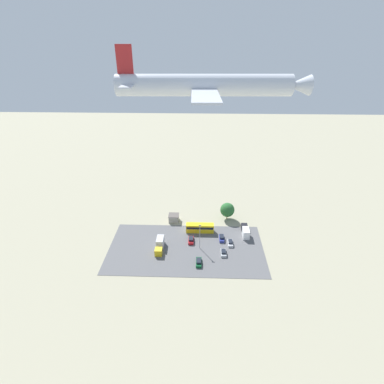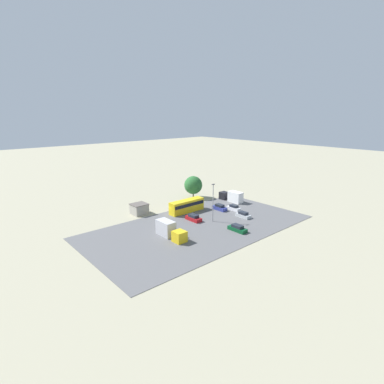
{
  "view_description": "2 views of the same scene",
  "coord_description": "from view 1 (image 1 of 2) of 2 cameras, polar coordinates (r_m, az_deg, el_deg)",
  "views": [
    {
      "loc": [
        -4.87,
        96.67,
        66.57
      ],
      "look_at": [
        -2.58,
        26.85,
        30.39
      ],
      "focal_mm": 28.0,
      "sensor_mm": 36.0,
      "label": 1
    },
    {
      "loc": [
        46.1,
        61.42,
        26.46
      ],
      "look_at": [
        -0.46,
        8.51,
        7.92
      ],
      "focal_mm": 28.0,
      "sensor_mm": 36.0,
      "label": 2
    }
  ],
  "objects": [
    {
      "name": "bus",
      "position": [
        115.14,
        1.52,
        -6.8
      ],
      "size": [
        10.53,
        2.62,
        3.39
      ],
      "rotation": [
        0.0,
        0.0,
        1.57
      ],
      "color": "gold",
      "rests_on": "ground"
    },
    {
      "name": "airplane",
      "position": [
        55.41,
        3.8,
        19.63
      ],
      "size": [
        33.85,
        27.66,
        8.3
      ],
      "rotation": [
        0.0,
        0.0,
        1.6
      ],
      "color": "silver"
    },
    {
      "name": "parked_car_3",
      "position": [
        101.26,
        1.29,
        -13.2
      ],
      "size": [
        1.8,
        4.64,
        1.5
      ],
      "color": "#0C4723",
      "rests_on": "ground"
    },
    {
      "name": "parked_truck_0",
      "position": [
        115.39,
        10.13,
        -7.39
      ],
      "size": [
        2.34,
        8.14,
        3.28
      ],
      "rotation": [
        0.0,
        0.0,
        3.14
      ],
      "color": "black",
      "rests_on": "ground"
    },
    {
      "name": "shed_building",
      "position": [
        121.97,
        -3.48,
        -4.95
      ],
      "size": [
        4.17,
        3.91,
        2.88
      ],
      "color": "#9E998E",
      "rests_on": "ground"
    },
    {
      "name": "light_pole_lot_centre",
      "position": [
        104.89,
        1.49,
        -8.32
      ],
      "size": [
        0.9,
        0.28,
        9.71
      ],
      "color": "gray",
      "rests_on": "ground"
    },
    {
      "name": "parked_car_0",
      "position": [
        105.6,
        6.02,
        -11.4
      ],
      "size": [
        1.78,
        4.06,
        1.45
      ],
      "rotation": [
        0.0,
        0.0,
        3.14
      ],
      "color": "#ADB2B7",
      "rests_on": "ground"
    },
    {
      "name": "parked_car_1",
      "position": [
        112.14,
        5.66,
        -8.7
      ],
      "size": [
        1.74,
        4.35,
        1.66
      ],
      "rotation": [
        0.0,
        0.0,
        3.14
      ],
      "color": "navy",
      "rests_on": "ground"
    },
    {
      "name": "tree_near_shed",
      "position": [
        122.6,
        6.75,
        -3.4
      ],
      "size": [
        5.81,
        5.81,
        7.13
      ],
      "color": "brown",
      "rests_on": "ground"
    },
    {
      "name": "parked_car_4",
      "position": [
        110.28,
        7.3,
        -9.56
      ],
      "size": [
        1.72,
        4.09,
        1.49
      ],
      "rotation": [
        0.0,
        0.0,
        3.14
      ],
      "color": "silver",
      "rests_on": "ground"
    },
    {
      "name": "parking_lot_surface",
      "position": [
        107.88,
        -1.13,
        -10.7
      ],
      "size": [
        54.56,
        28.78,
        0.08
      ],
      "color": "#565659",
      "rests_on": "ground"
    },
    {
      "name": "parked_truck_1",
      "position": [
        107.56,
        -6.16,
        -9.95
      ],
      "size": [
        2.47,
        8.36,
        3.39
      ],
      "color": "gold",
      "rests_on": "ground"
    },
    {
      "name": "ground_plane",
      "position": [
        117.48,
        -0.84,
        -7.14
      ],
      "size": [
        400.0,
        400.0,
        0.0
      ],
      "primitive_type": "plane",
      "color": "gray"
    },
    {
      "name": "parked_car_2",
      "position": [
        110.65,
        -0.18,
        -9.12
      ],
      "size": [
        1.87,
        4.53,
        1.6
      ],
      "color": "maroon",
      "rests_on": "ground"
    }
  ]
}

